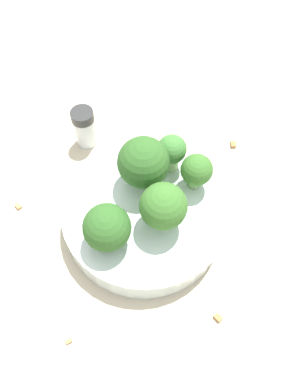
# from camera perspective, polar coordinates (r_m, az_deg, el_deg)

# --- Properties ---
(ground_plane) EXTENTS (3.00, 3.00, 0.00)m
(ground_plane) POSITION_cam_1_polar(r_m,az_deg,el_deg) (0.46, 0.00, -4.51)
(ground_plane) COLOR beige
(bowl) EXTENTS (0.19, 0.19, 0.04)m
(bowl) POSITION_cam_1_polar(r_m,az_deg,el_deg) (0.45, 0.00, -3.47)
(bowl) COLOR silver
(bowl) RESTS_ON ground_plane
(broccoli_floret_0) EXTENTS (0.06, 0.06, 0.07)m
(broccoli_floret_0) POSITION_cam_1_polar(r_m,az_deg,el_deg) (0.42, -0.09, 4.48)
(broccoli_floret_0) COLOR #84AD66
(broccoli_floret_0) RESTS_ON bowl
(broccoli_floret_1) EXTENTS (0.05, 0.05, 0.06)m
(broccoli_floret_1) POSITION_cam_1_polar(r_m,az_deg,el_deg) (0.39, -5.48, -5.61)
(broccoli_floret_1) COLOR #7A9E5B
(broccoli_floret_1) RESTS_ON bowl
(broccoli_floret_2) EXTENTS (0.04, 0.04, 0.05)m
(broccoli_floret_2) POSITION_cam_1_polar(r_m,az_deg,el_deg) (0.42, 7.99, 3.22)
(broccoli_floret_2) COLOR #8EB770
(broccoli_floret_2) RESTS_ON bowl
(broccoli_floret_3) EXTENTS (0.03, 0.03, 0.05)m
(broccoli_floret_3) POSITION_cam_1_polar(r_m,az_deg,el_deg) (0.44, 4.23, 6.19)
(broccoli_floret_3) COLOR #8EB770
(broccoli_floret_3) RESTS_ON bowl
(broccoli_floret_4) EXTENTS (0.05, 0.05, 0.06)m
(broccoli_floret_4) POSITION_cam_1_polar(r_m,az_deg,el_deg) (0.39, 2.67, -2.51)
(broccoli_floret_4) COLOR #8EB770
(broccoli_floret_4) RESTS_ON bowl
(pepper_shaker) EXTENTS (0.03, 0.03, 0.06)m
(pepper_shaker) POSITION_cam_1_polar(r_m,az_deg,el_deg) (0.51, -9.05, 9.70)
(pepper_shaker) COLOR silver
(pepper_shaker) RESTS_ON ground_plane
(almond_crumb_0) EXTENTS (0.01, 0.01, 0.01)m
(almond_crumb_0) POSITION_cam_1_polar(r_m,az_deg,el_deg) (0.54, 13.49, 7.22)
(almond_crumb_0) COLOR olive
(almond_crumb_0) RESTS_ON ground_plane
(almond_crumb_1) EXTENTS (0.01, 0.01, 0.01)m
(almond_crumb_1) POSITION_cam_1_polar(r_m,az_deg,el_deg) (0.49, -18.66, -1.97)
(almond_crumb_1) COLOR #AD7F4C
(almond_crumb_1) RESTS_ON ground_plane
(almond_crumb_2) EXTENTS (0.01, 0.01, 0.01)m
(almond_crumb_2) POSITION_cam_1_polar(r_m,az_deg,el_deg) (0.43, 11.25, -18.21)
(almond_crumb_2) COLOR olive
(almond_crumb_2) RESTS_ON ground_plane
(almond_crumb_3) EXTENTS (0.01, 0.01, 0.01)m
(almond_crumb_3) POSITION_cam_1_polar(r_m,az_deg,el_deg) (0.42, -11.44, -21.35)
(almond_crumb_3) COLOR #AD7F4C
(almond_crumb_3) RESTS_ON ground_plane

